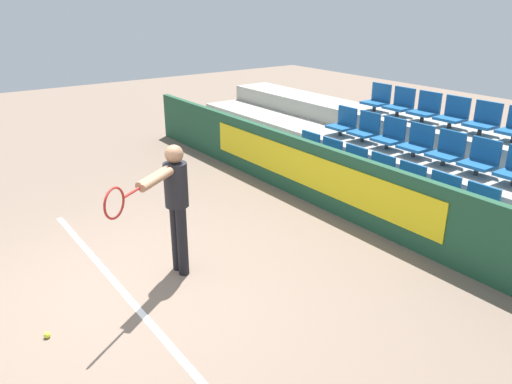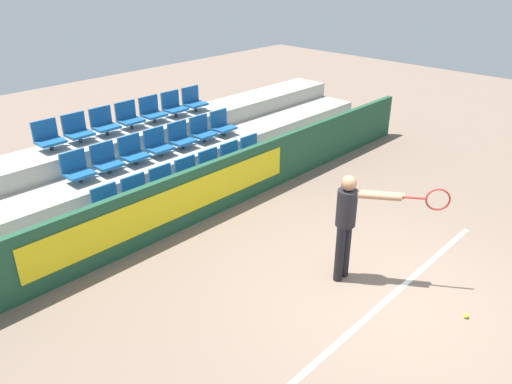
{
  "view_description": "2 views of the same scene",
  "coord_description": "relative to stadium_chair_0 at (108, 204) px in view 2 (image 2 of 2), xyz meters",
  "views": [
    {
      "loc": [
        4.93,
        -1.76,
        3.21
      ],
      "look_at": [
        -0.06,
        1.86,
        0.8
      ],
      "focal_mm": 35.0,
      "sensor_mm": 36.0,
      "label": 1
    },
    {
      "loc": [
        -5.35,
        -2.61,
        4.34
      ],
      "look_at": [
        -0.29,
        2.2,
        0.98
      ],
      "focal_mm": 35.0,
      "sensor_mm": 36.0,
      "label": 2
    }
  ],
  "objects": [
    {
      "name": "stadium_chair_2",
      "position": [
        1.14,
        0.0,
        0.0
      ],
      "size": [
        0.47,
        0.39,
        0.54
      ],
      "color": "#333333",
      "rests_on": "bleacher_tier_front"
    },
    {
      "name": "bleacher_tier_front",
      "position": [
        1.72,
        -0.12,
        -0.42
      ],
      "size": [
        11.86,
        0.93,
        0.36
      ],
      "color": "#ADA89E",
      "rests_on": "ground"
    },
    {
      "name": "stadium_chair_18",
      "position": [
        2.29,
        1.86,
        0.72
      ],
      "size": [
        0.47,
        0.39,
        0.54
      ],
      "color": "#333333",
      "rests_on": "bleacher_tier_back"
    },
    {
      "name": "stadium_chair_12",
      "position": [
        2.86,
        0.93,
        0.36
      ],
      "size": [
        0.47,
        0.39,
        0.54
      ],
      "color": "#333333",
      "rests_on": "bleacher_tier_middle"
    },
    {
      "name": "tennis_ball",
      "position": [
        2.04,
        -5.24,
        -0.56
      ],
      "size": [
        0.07,
        0.07,
        0.07
      ],
      "color": "#CCDB33",
      "rests_on": "ground"
    },
    {
      "name": "stadium_chair_16",
      "position": [
        1.14,
        1.86,
        0.72
      ],
      "size": [
        0.47,
        0.39,
        0.54
      ],
      "color": "#333333",
      "rests_on": "bleacher_tier_back"
    },
    {
      "name": "stadium_chair_7",
      "position": [
        0.0,
        0.93,
        0.36
      ],
      "size": [
        0.47,
        0.39,
        0.54
      ],
      "color": "#333333",
      "rests_on": "bleacher_tier_middle"
    },
    {
      "name": "stadium_chair_10",
      "position": [
        1.72,
        0.93,
        0.36
      ],
      "size": [
        0.47,
        0.39,
        0.54
      ],
      "color": "#333333",
      "rests_on": "bleacher_tier_middle"
    },
    {
      "name": "stadium_chair_1",
      "position": [
        0.57,
        0.0,
        0.0
      ],
      "size": [
        0.47,
        0.39,
        0.54
      ],
      "color": "#333333",
      "rests_on": "bleacher_tier_front"
    },
    {
      "name": "stadium_chair_9",
      "position": [
        1.14,
        0.93,
        0.36
      ],
      "size": [
        0.47,
        0.39,
        0.54
      ],
      "color": "#333333",
      "rests_on": "bleacher_tier_middle"
    },
    {
      "name": "stadium_chair_13",
      "position": [
        3.43,
        0.93,
        0.36
      ],
      "size": [
        0.47,
        0.39,
        0.54
      ],
      "color": "#333333",
      "rests_on": "bleacher_tier_middle"
    },
    {
      "name": "stadium_chair_5",
      "position": [
        2.86,
        0.0,
        0.0
      ],
      "size": [
        0.47,
        0.39,
        0.54
      ],
      "color": "#333333",
      "rests_on": "bleacher_tier_front"
    },
    {
      "name": "bleacher_tier_back",
      "position": [
        1.72,
        1.74,
        -0.06
      ],
      "size": [
        11.86,
        0.93,
        1.07
      ],
      "color": "#ADA89E",
      "rests_on": "ground"
    },
    {
      "name": "stadium_chair_4",
      "position": [
        2.29,
        0.0,
        0.0
      ],
      "size": [
        0.47,
        0.39,
        0.54
      ],
      "color": "#333333",
      "rests_on": "bleacher_tier_front"
    },
    {
      "name": "stadium_chair_3",
      "position": [
        1.72,
        0.0,
        0.0
      ],
      "size": [
        0.47,
        0.39,
        0.54
      ],
      "color": "#333333",
      "rests_on": "bleacher_tier_front"
    },
    {
      "name": "stadium_chair_20",
      "position": [
        3.43,
        1.86,
        0.72
      ],
      "size": [
        0.47,
        0.39,
        0.54
      ],
      "color": "#333333",
      "rests_on": "bleacher_tier_back"
    },
    {
      "name": "bleacher_tier_middle",
      "position": [
        1.72,
        0.81,
        -0.24
      ],
      "size": [
        11.86,
        0.93,
        0.72
      ],
      "color": "#ADA89E",
      "rests_on": "ground"
    },
    {
      "name": "tennis_player",
      "position": [
        1.7,
        -3.58,
        0.41
      ],
      "size": [
        0.9,
        1.26,
        1.64
      ],
      "rotation": [
        0.0,
        0.0,
        0.59
      ],
      "color": "black",
      "rests_on": "ground"
    },
    {
      "name": "stadium_chair_8",
      "position": [
        0.57,
        0.93,
        0.36
      ],
      "size": [
        0.47,
        0.39,
        0.54
      ],
      "color": "#333333",
      "rests_on": "bleacher_tier_middle"
    },
    {
      "name": "barrier_wall",
      "position": [
        1.69,
        -0.66,
        -0.08
      ],
      "size": [
        12.26,
        0.14,
        1.03
      ],
      "color": "#1E4C33",
      "rests_on": "ground"
    },
    {
      "name": "stadium_chair_17",
      "position": [
        1.72,
        1.86,
        0.72
      ],
      "size": [
        0.47,
        0.39,
        0.54
      ],
      "color": "#333333",
      "rests_on": "bleacher_tier_back"
    },
    {
      "name": "court_baseline",
      "position": [
        1.72,
        -4.3,
        -0.59
      ],
      "size": [
        5.22,
        0.08,
        0.01
      ],
      "color": "white",
      "rests_on": "ground"
    },
    {
      "name": "stadium_chair_0",
      "position": [
        0.0,
        0.0,
        0.0
      ],
      "size": [
        0.47,
        0.39,
        0.54
      ],
      "color": "#333333",
      "rests_on": "bleacher_tier_front"
    },
    {
      "name": "stadium_chair_19",
      "position": [
        2.86,
        1.86,
        0.72
      ],
      "size": [
        0.47,
        0.39,
        0.54
      ],
      "color": "#333333",
      "rests_on": "bleacher_tier_back"
    },
    {
      "name": "stadium_chair_6",
      "position": [
        3.43,
        0.0,
        0.0
      ],
      "size": [
        0.47,
        0.39,
        0.54
      ],
      "color": "#333333",
      "rests_on": "bleacher_tier_front"
    },
    {
      "name": "stadium_chair_15",
      "position": [
        0.57,
        1.86,
        0.72
      ],
      "size": [
        0.47,
        0.39,
        0.54
      ],
      "color": "#333333",
      "rests_on": "bleacher_tier_back"
    },
    {
      "name": "stadium_chair_11",
      "position": [
        2.29,
        0.93,
        0.36
      ],
      "size": [
        0.47,
        0.39,
        0.54
      ],
      "color": "#333333",
      "rests_on": "bleacher_tier_middle"
    },
    {
      "name": "stadium_chair_14",
      "position": [
        0.0,
        1.86,
        0.72
      ],
      "size": [
        0.47,
        0.39,
        0.54
      ],
      "color": "#333333",
      "rests_on": "bleacher_tier_back"
    },
    {
      "name": "ground_plane",
      "position": [
        1.72,
        -4.21,
        -0.6
      ],
      "size": [
        30.0,
        30.0,
        0.0
      ],
      "primitive_type": "plane",
      "color": "#7A6656"
    }
  ]
}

